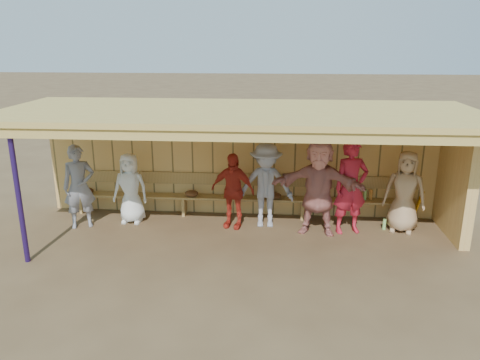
{
  "coord_description": "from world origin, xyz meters",
  "views": [
    {
      "loc": [
        0.71,
        -8.52,
        3.75
      ],
      "look_at": [
        0.0,
        0.35,
        1.05
      ],
      "focal_mm": 35.0,
      "sensor_mm": 36.0,
      "label": 1
    }
  ],
  "objects_px": {
    "player_f": "(318,186)",
    "player_h": "(405,192)",
    "player_d": "(233,191)",
    "player_e": "(266,185)",
    "player_g": "(351,187)",
    "bench": "(243,193)",
    "player_b": "(130,188)",
    "player_a": "(79,187)"
  },
  "relations": [
    {
      "from": "player_f",
      "to": "player_h",
      "type": "relative_size",
      "value": 1.17
    },
    {
      "from": "player_g",
      "to": "player_h",
      "type": "bearing_deg",
      "value": -8.37
    },
    {
      "from": "player_h",
      "to": "player_g",
      "type": "bearing_deg",
      "value": -155.5
    },
    {
      "from": "player_d",
      "to": "player_f",
      "type": "relative_size",
      "value": 0.81
    },
    {
      "from": "player_d",
      "to": "player_e",
      "type": "distance_m",
      "value": 0.69
    },
    {
      "from": "player_e",
      "to": "player_g",
      "type": "xyz_separation_m",
      "value": [
        1.68,
        -0.2,
        0.07
      ]
    },
    {
      "from": "player_b",
      "to": "player_g",
      "type": "relative_size",
      "value": 0.79
    },
    {
      "from": "player_d",
      "to": "player_g",
      "type": "height_order",
      "value": "player_g"
    },
    {
      "from": "player_e",
      "to": "player_h",
      "type": "xyz_separation_m",
      "value": [
        2.76,
        -0.05,
        -0.05
      ]
    },
    {
      "from": "player_d",
      "to": "player_e",
      "type": "height_order",
      "value": "player_e"
    },
    {
      "from": "player_f",
      "to": "bench",
      "type": "distance_m",
      "value": 1.8
    },
    {
      "from": "player_b",
      "to": "player_h",
      "type": "xyz_separation_m",
      "value": [
        5.59,
        -0.05,
        0.08
      ]
    },
    {
      "from": "player_f",
      "to": "player_h",
      "type": "distance_m",
      "value": 1.75
    },
    {
      "from": "player_d",
      "to": "player_g",
      "type": "distance_m",
      "value": 2.36
    },
    {
      "from": "player_f",
      "to": "player_g",
      "type": "relative_size",
      "value": 1.02
    },
    {
      "from": "player_a",
      "to": "player_e",
      "type": "height_order",
      "value": "player_e"
    },
    {
      "from": "player_e",
      "to": "bench",
      "type": "height_order",
      "value": "player_e"
    },
    {
      "from": "player_b",
      "to": "player_a",
      "type": "bearing_deg",
      "value": -157.77
    },
    {
      "from": "player_g",
      "to": "bench",
      "type": "xyz_separation_m",
      "value": [
        -2.19,
        0.73,
        -0.42
      ]
    },
    {
      "from": "player_a",
      "to": "player_b",
      "type": "relative_size",
      "value": 1.15
    },
    {
      "from": "player_g",
      "to": "player_h",
      "type": "distance_m",
      "value": 1.1
    },
    {
      "from": "player_a",
      "to": "player_d",
      "type": "relative_size",
      "value": 1.1
    },
    {
      "from": "player_h",
      "to": "player_b",
      "type": "bearing_deg",
      "value": -163.61
    },
    {
      "from": "player_b",
      "to": "player_d",
      "type": "height_order",
      "value": "player_d"
    },
    {
      "from": "player_a",
      "to": "player_d",
      "type": "xyz_separation_m",
      "value": [
        3.11,
        0.24,
        -0.08
      ]
    },
    {
      "from": "player_d",
      "to": "bench",
      "type": "distance_m",
      "value": 0.7
    },
    {
      "from": "player_h",
      "to": "bench",
      "type": "bearing_deg",
      "value": -173.3
    },
    {
      "from": "player_a",
      "to": "player_d",
      "type": "height_order",
      "value": "player_a"
    },
    {
      "from": "player_a",
      "to": "player_e",
      "type": "xyz_separation_m",
      "value": [
        3.78,
        0.34,
        0.02
      ]
    },
    {
      "from": "player_a",
      "to": "player_f",
      "type": "xyz_separation_m",
      "value": [
        4.82,
        0.06,
        0.11
      ]
    },
    {
      "from": "player_e",
      "to": "player_h",
      "type": "relative_size",
      "value": 1.06
    },
    {
      "from": "bench",
      "to": "player_b",
      "type": "bearing_deg",
      "value": -166.93
    },
    {
      "from": "player_e",
      "to": "bench",
      "type": "xyz_separation_m",
      "value": [
        -0.51,
        0.53,
        -0.35
      ]
    },
    {
      "from": "player_d",
      "to": "bench",
      "type": "height_order",
      "value": "player_d"
    },
    {
      "from": "player_f",
      "to": "player_g",
      "type": "xyz_separation_m",
      "value": [
        0.64,
        0.08,
        -0.02
      ]
    },
    {
      "from": "player_f",
      "to": "bench",
      "type": "height_order",
      "value": "player_f"
    },
    {
      "from": "player_d",
      "to": "bench",
      "type": "relative_size",
      "value": 0.21
    },
    {
      "from": "player_h",
      "to": "player_f",
      "type": "bearing_deg",
      "value": -155.75
    },
    {
      "from": "player_f",
      "to": "player_g",
      "type": "bearing_deg",
      "value": 16.23
    },
    {
      "from": "player_d",
      "to": "player_b",
      "type": "bearing_deg",
      "value": -168.3
    },
    {
      "from": "player_b",
      "to": "player_h",
      "type": "relative_size",
      "value": 0.9
    },
    {
      "from": "player_b",
      "to": "bench",
      "type": "distance_m",
      "value": 2.39
    }
  ]
}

